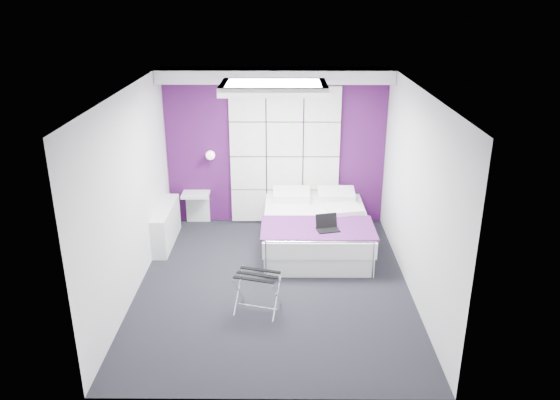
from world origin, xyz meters
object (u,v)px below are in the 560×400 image
radiator (166,225)px  laptop (328,226)px  luggage_rack (258,293)px  bed (316,230)px  wall_lamp (211,155)px  nightstand (196,194)px

radiator → laptop: (2.45, -0.69, 0.30)m
luggage_rack → laptop: laptop is taller
radiator → bed: 2.32m
wall_lamp → bed: 2.11m
bed → laptop: bearing=-76.5°
bed → luggage_rack: (-0.81, -1.80, -0.04)m
radiator → bed: (2.31, -0.14, -0.01)m
laptop → bed: bearing=90.0°
wall_lamp → laptop: 2.40m
nightstand → luggage_rack: size_ratio=0.86×
luggage_rack → wall_lamp: bearing=123.4°
bed → laptop: size_ratio=6.34×
radiator → laptop: size_ratio=3.90×
bed → laptop: (0.13, -0.56, 0.31)m
laptop → wall_lamp: bearing=127.7°
nightstand → wall_lamp: bearing=8.3°
nightstand → bed: bearing=-23.7°
bed → luggage_rack: bearing=-114.2°
wall_lamp → nightstand: wall_lamp is taller
bed → wall_lamp: bearing=151.8°
laptop → nightstand: bearing=132.3°
wall_lamp → bed: bearing=-28.2°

